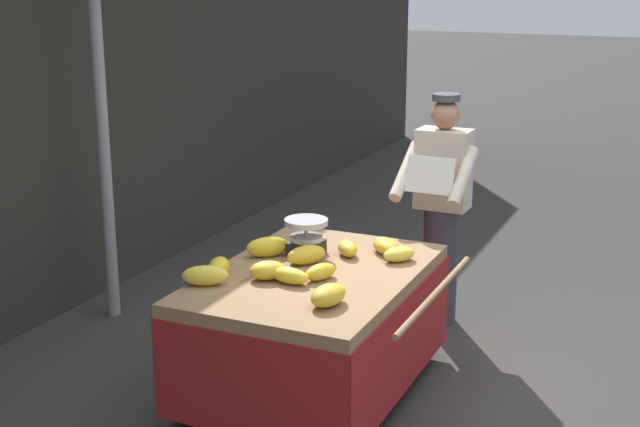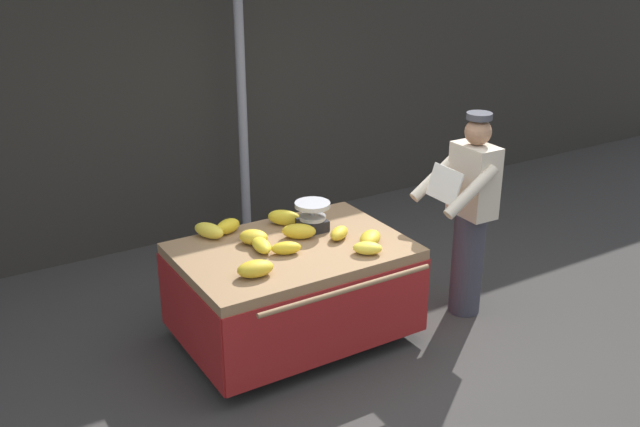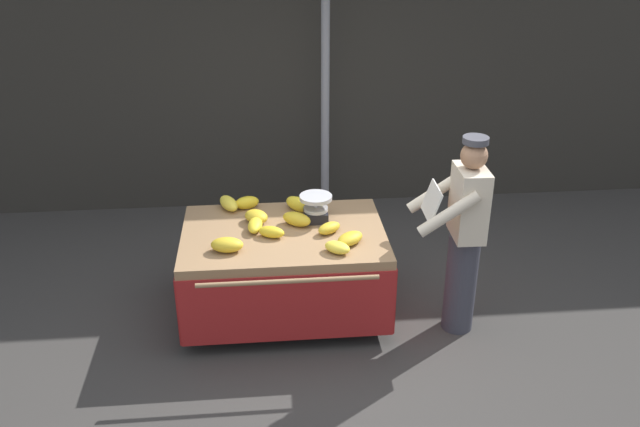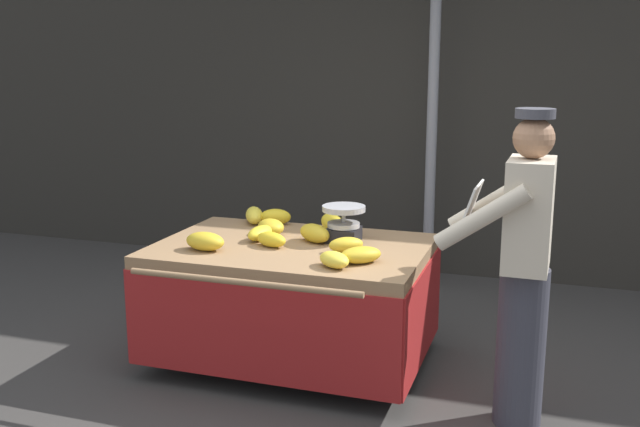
# 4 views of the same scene
# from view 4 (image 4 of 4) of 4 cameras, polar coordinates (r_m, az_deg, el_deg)

# --- Properties ---
(ground_plane) EXTENTS (60.00, 60.00, 0.00)m
(ground_plane) POSITION_cam_4_polar(r_m,az_deg,el_deg) (4.33, 1.29, -14.71)
(ground_plane) COLOR #383533
(back_wall) EXTENTS (16.00, 0.24, 3.93)m
(back_wall) POSITION_cam_4_polar(r_m,az_deg,el_deg) (6.68, 8.86, 12.10)
(back_wall) COLOR #2D2B26
(back_wall) RESTS_ON ground
(street_pole) EXTENTS (0.09, 0.09, 3.12)m
(street_pole) POSITION_cam_4_polar(r_m,az_deg,el_deg) (6.19, 8.92, 8.38)
(street_pole) COLOR gray
(street_pole) RESTS_ON ground
(banana_cart) EXTENTS (1.73, 1.38, 0.80)m
(banana_cart) POSITION_cam_4_polar(r_m,az_deg,el_deg) (4.64, -2.25, -4.95)
(banana_cart) COLOR #93704C
(banana_cart) RESTS_ON ground
(weighing_scale) EXTENTS (0.28, 0.28, 0.23)m
(weighing_scale) POSITION_cam_4_polar(r_m,az_deg,el_deg) (4.64, 1.89, -0.80)
(weighing_scale) COLOR black
(weighing_scale) RESTS_ON banana_cart
(banana_bunch_0) EXTENTS (0.25, 0.24, 0.09)m
(banana_bunch_0) POSITION_cam_4_polar(r_m,az_deg,el_deg) (4.08, 1.14, -3.67)
(banana_bunch_0) COLOR yellow
(banana_bunch_0) RESTS_ON banana_cart
(banana_bunch_1) EXTENTS (0.25, 0.19, 0.09)m
(banana_bunch_1) POSITION_cam_4_polar(r_m,az_deg,el_deg) (4.53, -3.88, -2.07)
(banana_bunch_1) COLOR gold
(banana_bunch_1) RESTS_ON banana_cart
(banana_bunch_2) EXTENTS (0.27, 0.28, 0.13)m
(banana_bunch_2) POSITION_cam_4_polar(r_m,az_deg,el_deg) (4.88, 1.00, -0.78)
(banana_bunch_2) COLOR yellow
(banana_bunch_2) RESTS_ON banana_cart
(banana_bunch_3) EXTENTS (0.29, 0.26, 0.12)m
(banana_bunch_3) POSITION_cam_4_polar(r_m,az_deg,el_deg) (4.63, -0.43, -1.57)
(banana_bunch_3) COLOR gold
(banana_bunch_3) RESTS_ON banana_cart
(banana_bunch_4) EXTENTS (0.23, 0.30, 0.12)m
(banana_bunch_4) POSITION_cam_4_polar(r_m,az_deg,el_deg) (5.17, -5.24, -0.14)
(banana_bunch_4) COLOR yellow
(banana_bunch_4) RESTS_ON banana_cart
(banana_bunch_5) EXTENTS (0.29, 0.28, 0.10)m
(banana_bunch_5) POSITION_cam_4_polar(r_m,az_deg,el_deg) (4.17, 3.24, -3.30)
(banana_bunch_5) COLOR gold
(banana_bunch_5) RESTS_ON banana_cart
(banana_bunch_6) EXTENTS (0.25, 0.18, 0.12)m
(banana_bunch_6) POSITION_cam_4_polar(r_m,az_deg,el_deg) (5.12, -3.55, -0.27)
(banana_bunch_6) COLOR gold
(banana_bunch_6) RESTS_ON banana_cart
(banana_bunch_7) EXTENTS (0.25, 0.22, 0.09)m
(banana_bunch_7) POSITION_cam_4_polar(r_m,az_deg,el_deg) (4.40, 2.07, -2.48)
(banana_bunch_7) COLOR gold
(banana_bunch_7) RESTS_ON banana_cart
(banana_bunch_8) EXTENTS (0.28, 0.19, 0.11)m
(banana_bunch_8) POSITION_cam_4_polar(r_m,az_deg,el_deg) (4.49, -9.10, -2.19)
(banana_bunch_8) COLOR gold
(banana_bunch_8) RESTS_ON banana_cart
(banana_bunch_9) EXTENTS (0.15, 0.26, 0.09)m
(banana_bunch_9) POSITION_cam_4_polar(r_m,az_deg,el_deg) (4.70, -4.74, -1.55)
(banana_bunch_9) COLOR yellow
(banana_bunch_9) RESTS_ON banana_cart
(banana_bunch_10) EXTENTS (0.27, 0.28, 0.11)m
(banana_bunch_10) POSITION_cam_4_polar(r_m,az_deg,el_deg) (4.83, -3.92, -1.07)
(banana_bunch_10) COLOR gold
(banana_bunch_10) RESTS_ON banana_cart
(vendor_person) EXTENTS (0.59, 0.52, 1.71)m
(vendor_person) POSITION_cam_4_polar(r_m,az_deg,el_deg) (3.94, 15.74, -4.25)
(vendor_person) COLOR #383842
(vendor_person) RESTS_ON ground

